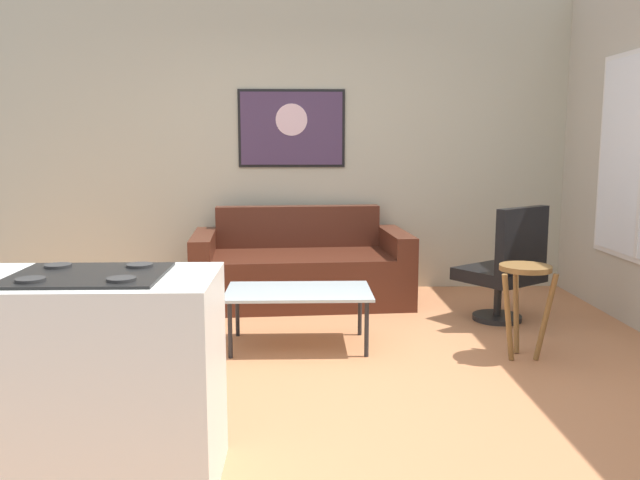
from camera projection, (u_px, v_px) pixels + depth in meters
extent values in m
cube|color=#BE794E|center=(295.00, 376.00, 4.02)|extent=(6.40, 6.40, 0.04)
cube|color=#B6B49C|center=(296.00, 144.00, 6.21)|extent=(6.40, 0.05, 2.80)
cube|color=#4A2215|center=(301.00, 278.00, 5.78)|extent=(1.60, 1.06, 0.44)
cube|color=#4A2215|center=(298.00, 226.00, 6.10)|extent=(1.54, 0.27, 0.38)
cube|color=#4A2215|center=(204.00, 269.00, 5.68)|extent=(0.25, 0.96, 0.63)
cube|color=#4A2215|center=(395.00, 266.00, 5.85)|extent=(0.25, 0.96, 0.63)
cube|color=silver|center=(299.00, 292.00, 4.50)|extent=(1.01, 0.59, 0.02)
cylinder|color=#232326|center=(230.00, 330.00, 4.27)|extent=(0.03, 0.03, 0.38)
cylinder|color=#232326|center=(367.00, 329.00, 4.30)|extent=(0.03, 0.03, 0.38)
cylinder|color=#232326|center=(237.00, 311.00, 4.76)|extent=(0.03, 0.03, 0.38)
cylinder|color=#232326|center=(360.00, 310.00, 4.79)|extent=(0.03, 0.03, 0.38)
cylinder|color=black|center=(497.00, 317.00, 5.22)|extent=(0.39, 0.39, 0.04)
cylinder|color=black|center=(498.00, 294.00, 5.19)|extent=(0.06, 0.06, 0.34)
cube|color=black|center=(499.00, 274.00, 5.17)|extent=(0.76, 0.76, 0.10)
cube|color=black|center=(522.00, 240.00, 4.96)|extent=(0.50, 0.39, 0.51)
cylinder|color=brown|center=(525.00, 268.00, 4.21)|extent=(0.34, 0.34, 0.03)
cylinder|color=brown|center=(516.00, 309.00, 4.40)|extent=(0.04, 0.13, 0.59)
cylinder|color=brown|center=(508.00, 318.00, 4.18)|extent=(0.13, 0.10, 0.59)
cylinder|color=brown|center=(546.00, 317.00, 4.19)|extent=(0.13, 0.10, 0.59)
cube|color=white|center=(24.00, 383.00, 2.64)|extent=(1.58, 0.61, 0.89)
cube|color=black|center=(88.00, 275.00, 2.58)|extent=(0.60, 0.48, 0.01)
cylinder|color=#2D2D2D|center=(30.00, 280.00, 2.43)|extent=(0.11, 0.11, 0.01)
cylinder|color=#2D2D2D|center=(121.00, 279.00, 2.44)|extent=(0.11, 0.11, 0.01)
cylinder|color=#2D2D2D|center=(58.00, 266.00, 2.71)|extent=(0.11, 0.11, 0.01)
cylinder|color=#2D2D2D|center=(140.00, 265.00, 2.72)|extent=(0.11, 0.11, 0.01)
cube|color=black|center=(292.00, 129.00, 6.14)|extent=(1.01, 0.01, 0.73)
cube|color=#473351|center=(292.00, 129.00, 6.14)|extent=(0.96, 0.02, 0.68)
cylinder|color=silver|center=(291.00, 120.00, 6.11)|extent=(0.30, 0.01, 0.30)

